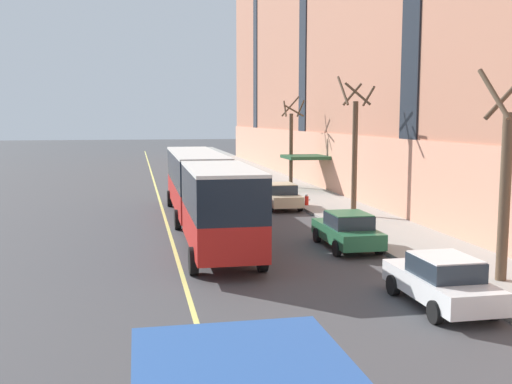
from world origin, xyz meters
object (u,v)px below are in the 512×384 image
object	(u,v)px
street_tree_near_corner	(505,182)
fire_hydrant	(307,200)
parked_car_green_0	(347,230)
parked_car_champagne_1	(235,172)
parked_car_white_3	(442,281)
street_tree_far_uptown	(291,142)
parked_car_green_4	(224,165)
street_tree_mid_block	(355,147)
city_bus	(203,187)
parked_car_champagne_2	(280,196)

from	to	relation	value
street_tree_near_corner	fire_hydrant	xyz separation A→B (m)	(-1.47, 17.96, -2.92)
parked_car_green_0	parked_car_champagne_1	bearing A→B (deg)	90.30
parked_car_white_3	street_tree_far_uptown	size ratio (longest dim) A/B	0.61
parked_car_green_4	street_tree_mid_block	distance (m)	29.04
city_bus	street_tree_near_corner	bearing A→B (deg)	-54.09
parked_car_white_3	fire_hydrant	distance (m)	19.87
city_bus	street_tree_near_corner	world-z (taller)	street_tree_near_corner
parked_car_champagne_2	parked_car_white_3	distance (m)	19.79
street_tree_mid_block	fire_hydrant	xyz separation A→B (m)	(-1.48, 4.20, -3.47)
parked_car_white_3	street_tree_far_uptown	bearing A→B (deg)	83.83
city_bus	parked_car_green_4	distance (m)	31.10
parked_car_green_0	city_bus	bearing A→B (deg)	134.64
parked_car_green_0	parked_car_white_3	xyz separation A→B (m)	(-0.05, -8.12, -0.00)
fire_hydrant	street_tree_far_uptown	bearing A→B (deg)	81.01
parked_car_champagne_1	fire_hydrant	bearing A→B (deg)	-84.06
parked_car_champagne_2	city_bus	bearing A→B (deg)	-131.74
parked_car_white_3	parked_car_green_4	distance (m)	44.29
fire_hydrant	street_tree_mid_block	bearing A→B (deg)	-70.62
street_tree_near_corner	street_tree_far_uptown	size ratio (longest dim) A/B	0.98
city_bus	street_tree_far_uptown	world-z (taller)	street_tree_far_uptown
parked_car_champagne_2	street_tree_mid_block	distance (m)	6.14
parked_car_green_0	parked_car_champagne_2	bearing A→B (deg)	90.40
parked_car_green_0	parked_car_white_3	world-z (taller)	same
parked_car_champagne_1	street_tree_near_corner	world-z (taller)	street_tree_near_corner
city_bus	fire_hydrant	size ratio (longest dim) A/B	28.37
parked_car_green_4	fire_hydrant	bearing A→B (deg)	-86.19
street_tree_near_corner	fire_hydrant	world-z (taller)	street_tree_near_corner
street_tree_far_uptown	fire_hydrant	bearing A→B (deg)	-98.99
street_tree_near_corner	parked_car_champagne_2	bearing A→B (deg)	99.99
parked_car_white_3	street_tree_mid_block	size ratio (longest dim) A/B	0.57
parked_car_champagne_1	parked_car_champagne_2	world-z (taller)	same
parked_car_champagne_2	parked_car_green_4	bearing A→B (deg)	89.87
parked_car_champagne_1	street_tree_far_uptown	size ratio (longest dim) A/B	0.66
street_tree_mid_block	street_tree_far_uptown	size ratio (longest dim) A/B	1.08
parked_car_champagne_1	street_tree_mid_block	size ratio (longest dim) A/B	0.61
city_bus	street_tree_far_uptown	xyz separation A→B (m)	(8.64, 15.68, 1.55)
parked_car_champagne_2	street_tree_near_corner	bearing A→B (deg)	-80.01
street_tree_far_uptown	parked_car_champagne_2	bearing A→B (deg)	-108.48
street_tree_near_corner	street_tree_far_uptown	xyz separation A→B (m)	(0.04, 27.55, 0.25)
parked_car_champagne_2	street_tree_near_corner	xyz separation A→B (m)	(3.16, -17.95, 2.63)
parked_car_champagne_1	parked_car_champagne_2	distance (m)	16.87
parked_car_white_3	street_tree_near_corner	world-z (taller)	street_tree_near_corner
parked_car_champagne_2	fire_hydrant	bearing A→B (deg)	0.18
fire_hydrant	parked_car_green_0	bearing A→B (deg)	-97.84
parked_car_white_3	parked_car_champagne_2	bearing A→B (deg)	90.08
parked_car_champagne_1	parked_car_white_3	bearing A→B (deg)	-89.85
parked_car_green_0	street_tree_far_uptown	xyz separation A→B (m)	(3.12, 21.26, 2.88)
parked_car_champagne_2	street_tree_mid_block	world-z (taller)	street_tree_mid_block
street_tree_mid_block	parked_car_green_4	bearing A→B (deg)	96.19
parked_car_champagne_2	parked_car_white_3	size ratio (longest dim) A/B	1.10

